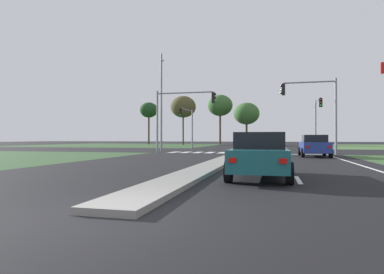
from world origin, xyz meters
The scene contains 32 objects.
ground_plane centered at (0.00, 30.00, 0.00)m, with size 200.00×200.00×0.00m, color black.
grass_verge_far_left centered at (-25.50, 54.50, 0.00)m, with size 35.00×35.00×0.01m, color #2D4C28.
median_island_near centered at (0.00, 11.00, 0.07)m, with size 1.20×22.00×0.14m, color gray.
median_island_far centered at (0.00, 55.00, 0.07)m, with size 1.20×36.00×0.14m, color gray.
lane_dash_near centered at (3.50, 5.90, 0.01)m, with size 0.14×2.00×0.01m, color silver.
lane_dash_second centered at (3.50, 11.90, 0.01)m, with size 0.14×2.00×0.01m, color silver.
lane_dash_third centered at (3.50, 17.90, 0.01)m, with size 0.14×2.00×0.01m, color silver.
lane_dash_fourth centered at (3.50, 23.90, 0.01)m, with size 0.14×2.00×0.01m, color silver.
lane_dash_fifth centered at (3.50, 29.90, 0.01)m, with size 0.14×2.00×0.01m, color silver.
edge_line_right centered at (6.85, 12.00, 0.01)m, with size 0.14×24.00×0.01m, color silver.
stop_bar_near centered at (3.80, 23.00, 0.01)m, with size 6.40×0.50×0.01m, color silver.
crosswalk_bar_near centered at (-6.40, 24.80, 0.01)m, with size 0.70×2.80×0.01m, color silver.
crosswalk_bar_second centered at (-5.25, 24.80, 0.01)m, with size 0.70×2.80×0.01m, color silver.
crosswalk_bar_third centered at (-4.10, 24.80, 0.01)m, with size 0.70×2.80×0.01m, color silver.
crosswalk_bar_fourth centered at (-2.95, 24.80, 0.01)m, with size 0.70×2.80×0.01m, color silver.
crosswalk_bar_fifth centered at (-1.80, 24.80, 0.01)m, with size 0.70×2.80×0.01m, color silver.
crosswalk_bar_sixth centered at (-0.65, 24.80, 0.01)m, with size 0.70×2.80×0.01m, color silver.
crosswalk_bar_seventh centered at (0.50, 24.80, 0.01)m, with size 0.70×2.80×0.01m, color silver.
car_teal_near centered at (2.32, 6.15, 0.77)m, with size 1.95×4.42×1.50m.
car_grey_second centered at (-2.35, 63.57, 0.78)m, with size 1.95×4.43×1.53m.
car_blue_third centered at (5.58, 20.15, 0.80)m, with size 2.01×4.48×1.56m.
car_silver_fourth centered at (-2.24, 58.15, 0.81)m, with size 2.09×4.32×1.58m.
traffic_signal_near_right centered at (6.10, 23.40, 4.20)m, with size 4.41×0.32×6.17m.
traffic_signal_far_left centered at (-7.60, 34.36, 3.57)m, with size 0.32×5.76×5.06m.
traffic_signal_near_left centered at (-5.56, 23.40, 3.95)m, with size 5.56×0.32×5.65m.
traffic_signal_far_right centered at (7.60, 34.91, 4.05)m, with size 0.32×4.79×5.89m.
street_lamp_second centered at (-8.89, 28.19, 5.74)m, with size 1.08×2.43×10.31m.
pedestrian_at_median centered at (-0.15, 43.37, 1.19)m, with size 0.34×0.34×1.73m.
treeline_near centered at (-24.26, 63.46, 7.58)m, with size 3.98×3.98×9.34m.
treeline_second centered at (-15.47, 60.43, 7.85)m, with size 5.25×5.25×10.10m.
treeline_third centered at (-8.52, 65.26, 8.42)m, with size 5.39×5.39×10.75m.
treeline_fourth centered at (-2.60, 61.91, 6.31)m, with size 5.19×5.19×8.54m.
Camera 1 is at (2.76, -4.90, 1.31)m, focal length 30.67 mm.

